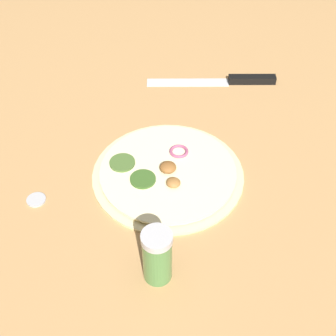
# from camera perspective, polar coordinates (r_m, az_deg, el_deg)

# --- Properties ---
(ground_plane) EXTENTS (3.00, 3.00, 0.00)m
(ground_plane) POSITION_cam_1_polar(r_m,az_deg,el_deg) (0.89, 0.00, -0.90)
(ground_plane) COLOR tan
(pizza) EXTENTS (0.29, 0.29, 0.03)m
(pizza) POSITION_cam_1_polar(r_m,az_deg,el_deg) (0.89, -0.07, -0.58)
(pizza) COLOR beige
(pizza) RESTS_ON ground_plane
(knife) EXTENTS (0.30, 0.04, 0.02)m
(knife) POSITION_cam_1_polar(r_m,az_deg,el_deg) (1.13, 8.08, 10.55)
(knife) COLOR silver
(knife) RESTS_ON ground_plane
(spice_jar) EXTENTS (0.05, 0.05, 0.10)m
(spice_jar) POSITION_cam_1_polar(r_m,az_deg,el_deg) (0.71, -1.32, -10.66)
(spice_jar) COLOR #4C7F42
(spice_jar) RESTS_ON ground_plane
(loose_cap) EXTENTS (0.03, 0.03, 0.01)m
(loose_cap) POSITION_cam_1_polar(r_m,az_deg,el_deg) (0.88, -15.79, -3.67)
(loose_cap) COLOR #B2B2B7
(loose_cap) RESTS_ON ground_plane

